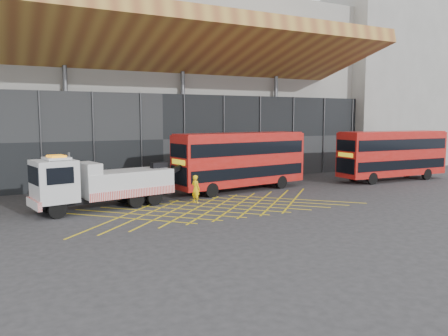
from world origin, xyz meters
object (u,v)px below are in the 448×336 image
bus_towed (241,159)px  bus_second (393,153)px  recovery_truck (101,183)px  worker (196,189)px

bus_towed → bus_second: size_ratio=1.03×
bus_second → recovery_truck: bearing=-177.1°
recovery_truck → worker: 6.41m
recovery_truck → bus_second: (27.23, 0.73, 0.87)m
bus_towed → worker: size_ratio=6.05×
bus_towed → bus_second: (15.59, -1.47, -0.03)m
bus_towed → bus_second: bearing=-13.4°
bus_second → worker: bus_second is taller
bus_towed → bus_second: 15.66m
recovery_truck → bus_second: 27.25m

